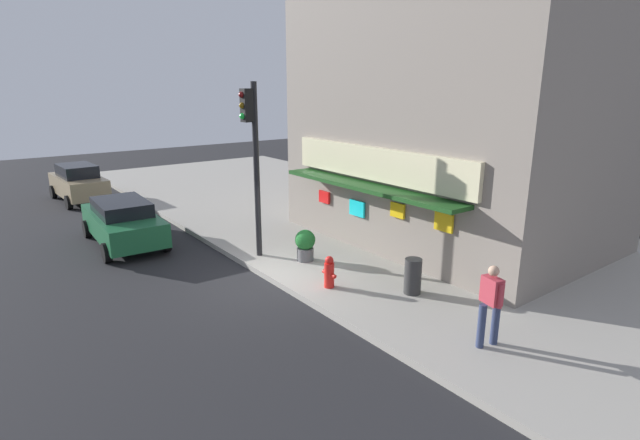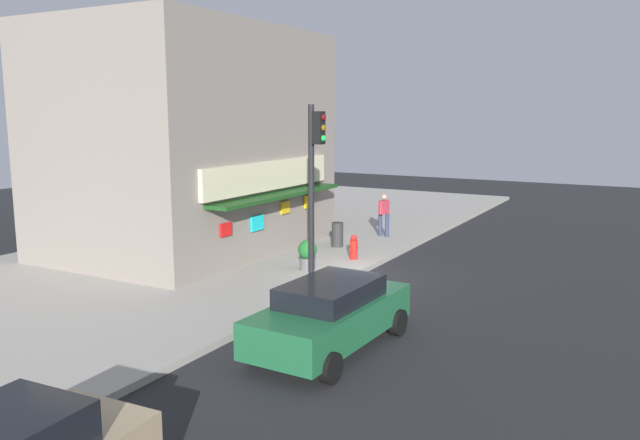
{
  "view_description": "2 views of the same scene",
  "coord_description": "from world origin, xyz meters",
  "px_view_note": "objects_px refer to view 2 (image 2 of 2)",
  "views": [
    {
      "loc": [
        11.07,
        -6.52,
        5.38
      ],
      "look_at": [
        -0.27,
        2.01,
        1.43
      ],
      "focal_mm": 27.27,
      "sensor_mm": 36.0,
      "label": 1
    },
    {
      "loc": [
        -18.14,
        -8.74,
        5.29
      ],
      "look_at": [
        0.93,
        1.88,
        1.58
      ],
      "focal_mm": 36.05,
      "sensor_mm": 36.0,
      "label": 2
    }
  ],
  "objects_px": {
    "pedestrian": "(384,213)",
    "parked_car_green": "(331,314)",
    "fire_hydrant": "(354,247)",
    "traffic_light": "(314,170)",
    "trash_can": "(337,235)",
    "potted_plant_by_doorway": "(307,254)"
  },
  "relations": [
    {
      "from": "fire_hydrant",
      "to": "pedestrian",
      "type": "height_order",
      "value": "pedestrian"
    },
    {
      "from": "pedestrian",
      "to": "parked_car_green",
      "type": "height_order",
      "value": "pedestrian"
    },
    {
      "from": "traffic_light",
      "to": "trash_can",
      "type": "relative_size",
      "value": 5.68
    },
    {
      "from": "fire_hydrant",
      "to": "parked_car_green",
      "type": "bearing_deg",
      "value": -157.45
    },
    {
      "from": "trash_can",
      "to": "pedestrian",
      "type": "distance_m",
      "value": 2.88
    },
    {
      "from": "traffic_light",
      "to": "parked_car_green",
      "type": "distance_m",
      "value": 5.81
    },
    {
      "from": "fire_hydrant",
      "to": "pedestrian",
      "type": "relative_size",
      "value": 0.49
    },
    {
      "from": "fire_hydrant",
      "to": "potted_plant_by_doorway",
      "type": "distance_m",
      "value": 2.17
    },
    {
      "from": "traffic_light",
      "to": "parked_car_green",
      "type": "height_order",
      "value": "traffic_light"
    },
    {
      "from": "fire_hydrant",
      "to": "trash_can",
      "type": "distance_m",
      "value": 2.18
    },
    {
      "from": "trash_can",
      "to": "parked_car_green",
      "type": "bearing_deg",
      "value": -153.26
    },
    {
      "from": "potted_plant_by_doorway",
      "to": "pedestrian",
      "type": "bearing_deg",
      "value": 0.7
    },
    {
      "from": "trash_can",
      "to": "parked_car_green",
      "type": "height_order",
      "value": "parked_car_green"
    },
    {
      "from": "trash_can",
      "to": "potted_plant_by_doorway",
      "type": "bearing_deg",
      "value": -167.6
    },
    {
      "from": "fire_hydrant",
      "to": "parked_car_green",
      "type": "height_order",
      "value": "parked_car_green"
    },
    {
      "from": "pedestrian",
      "to": "potted_plant_by_doorway",
      "type": "distance_m",
      "value": 6.41
    },
    {
      "from": "potted_plant_by_doorway",
      "to": "parked_car_green",
      "type": "relative_size",
      "value": 0.21
    },
    {
      "from": "traffic_light",
      "to": "fire_hydrant",
      "type": "relative_size",
      "value": 6.12
    },
    {
      "from": "pedestrian",
      "to": "trash_can",
      "type": "bearing_deg",
      "value": 165.16
    },
    {
      "from": "pedestrian",
      "to": "parked_car_green",
      "type": "xyz_separation_m",
      "value": [
        -11.94,
        -3.91,
        -0.32
      ]
    },
    {
      "from": "pedestrian",
      "to": "potted_plant_by_doorway",
      "type": "xyz_separation_m",
      "value": [
        -6.4,
        -0.08,
        -0.45
      ]
    },
    {
      "from": "traffic_light",
      "to": "pedestrian",
      "type": "bearing_deg",
      "value": 7.9
    }
  ]
}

